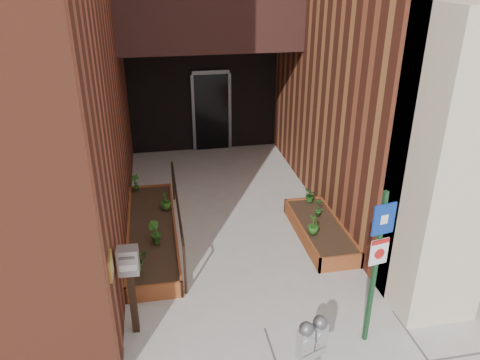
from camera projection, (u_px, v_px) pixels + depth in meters
ground at (265, 328)px, 6.76m from camera, size 80.00×80.00×0.00m
planter_left at (152, 234)px, 8.84m from camera, size 0.90×3.60×0.30m
planter_right at (320, 231)px, 8.92m from camera, size 0.80×2.20×0.30m
handrail at (177, 204)px, 8.62m from camera, size 0.04×3.34×0.90m
parking_meter at (312, 346)px, 4.88m from camera, size 0.35×0.23×1.52m
sign_post at (378, 254)px, 5.95m from camera, size 0.32×0.10×2.33m
payment_dropbox at (130, 273)px, 6.29m from camera, size 0.29×0.23×1.40m
shrub_left_a at (136, 260)px, 7.43m from camera, size 0.48×0.48×0.39m
shrub_left_b at (155, 232)px, 8.18m from camera, size 0.32×0.32×0.41m
shrub_left_c at (166, 200)px, 9.31m from camera, size 0.30×0.30×0.38m
shrub_left_d at (136, 182)px, 10.07m from camera, size 0.27×0.27×0.37m
shrub_right_a at (314, 225)px, 8.47m from camera, size 0.23×0.23×0.36m
shrub_right_b at (319, 207)px, 9.06m from camera, size 0.25×0.25×0.37m
shrub_right_c at (310, 195)px, 9.60m from camera, size 0.36×0.36×0.30m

